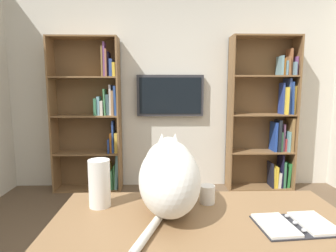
{
  "coord_description": "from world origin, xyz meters",
  "views": [
    {
      "loc": [
        0.18,
        1.52,
        1.35
      ],
      "look_at": [
        0.11,
        -1.12,
        0.99
      ],
      "focal_mm": 29.15,
      "sensor_mm": 36.0,
      "label": 1
    }
  ],
  "objects_px": {
    "desk": "(202,243)",
    "cat": "(169,174)",
    "bookshelf_right": "(94,116)",
    "coffee_mug": "(207,194)",
    "bookshelf_left": "(269,119)",
    "wall_mounted_tv": "(170,96)",
    "open_binder": "(295,225)",
    "paper_towel_roll": "(99,183)"
  },
  "relations": [
    {
      "from": "bookshelf_left",
      "to": "open_binder",
      "type": "relative_size",
      "value": 5.8
    },
    {
      "from": "bookshelf_left",
      "to": "cat",
      "type": "xyz_separation_m",
      "value": [
        1.41,
        2.26,
        -0.02
      ]
    },
    {
      "from": "bookshelf_left",
      "to": "open_binder",
      "type": "xyz_separation_m",
      "value": [
        0.86,
        2.46,
        -0.19
      ]
    },
    {
      "from": "desk",
      "to": "cat",
      "type": "relative_size",
      "value": 2.15
    },
    {
      "from": "coffee_mug",
      "to": "bookshelf_right",
      "type": "bearing_deg",
      "value": -62.97
    },
    {
      "from": "wall_mounted_tv",
      "to": "coffee_mug",
      "type": "relative_size",
      "value": 9.26
    },
    {
      "from": "bookshelf_left",
      "to": "coffee_mug",
      "type": "bearing_deg",
      "value": 61.28
    },
    {
      "from": "desk",
      "to": "bookshelf_right",
      "type": "bearing_deg",
      "value": -65.96
    },
    {
      "from": "cat",
      "to": "open_binder",
      "type": "distance_m",
      "value": 0.61
    },
    {
      "from": "wall_mounted_tv",
      "to": "cat",
      "type": "distance_m",
      "value": 2.36
    },
    {
      "from": "bookshelf_right",
      "to": "wall_mounted_tv",
      "type": "bearing_deg",
      "value": -175.54
    },
    {
      "from": "bookshelf_left",
      "to": "wall_mounted_tv",
      "type": "height_order",
      "value": "bookshelf_left"
    },
    {
      "from": "cat",
      "to": "bookshelf_right",
      "type": "bearing_deg",
      "value": -67.9
    },
    {
      "from": "bookshelf_left",
      "to": "coffee_mug",
      "type": "distance_m",
      "value": 2.51
    },
    {
      "from": "desk",
      "to": "coffee_mug",
      "type": "relative_size",
      "value": 14.67
    },
    {
      "from": "bookshelf_right",
      "to": "coffee_mug",
      "type": "height_order",
      "value": "bookshelf_right"
    },
    {
      "from": "paper_towel_roll",
      "to": "coffee_mug",
      "type": "height_order",
      "value": "paper_towel_roll"
    },
    {
      "from": "bookshelf_right",
      "to": "wall_mounted_tv",
      "type": "xyz_separation_m",
      "value": [
        -1.0,
        -0.08,
        0.26
      ]
    },
    {
      "from": "coffee_mug",
      "to": "bookshelf_left",
      "type": "bearing_deg",
      "value": -118.72
    },
    {
      "from": "bookshelf_right",
      "to": "coffee_mug",
      "type": "distance_m",
      "value": 2.48
    },
    {
      "from": "wall_mounted_tv",
      "to": "paper_towel_roll",
      "type": "relative_size",
      "value": 3.6
    },
    {
      "from": "coffee_mug",
      "to": "desk",
      "type": "bearing_deg",
      "value": 74.25
    },
    {
      "from": "bookshelf_right",
      "to": "paper_towel_roll",
      "type": "distance_m",
      "value": 2.3
    },
    {
      "from": "cat",
      "to": "coffee_mug",
      "type": "distance_m",
      "value": 0.25
    },
    {
      "from": "open_binder",
      "to": "coffee_mug",
      "type": "distance_m",
      "value": 0.44
    },
    {
      "from": "open_binder",
      "to": "coffee_mug",
      "type": "relative_size",
      "value": 3.62
    },
    {
      "from": "wall_mounted_tv",
      "to": "open_binder",
      "type": "height_order",
      "value": "wall_mounted_tv"
    },
    {
      "from": "bookshelf_left",
      "to": "coffee_mug",
      "type": "height_order",
      "value": "bookshelf_left"
    },
    {
      "from": "desk",
      "to": "cat",
      "type": "height_order",
      "value": "cat"
    },
    {
      "from": "wall_mounted_tv",
      "to": "desk",
      "type": "xyz_separation_m",
      "value": [
        -0.07,
        2.47,
        -0.62
      ]
    },
    {
      "from": "bookshelf_right",
      "to": "desk",
      "type": "distance_m",
      "value": 2.65
    },
    {
      "from": "desk",
      "to": "paper_towel_roll",
      "type": "relative_size",
      "value": 5.71
    },
    {
      "from": "open_binder",
      "to": "coffee_mug",
      "type": "xyz_separation_m",
      "value": [
        0.35,
        -0.26,
        0.04
      ]
    },
    {
      "from": "paper_towel_roll",
      "to": "bookshelf_right",
      "type": "bearing_deg",
      "value": -75.91
    },
    {
      "from": "paper_towel_roll",
      "to": "coffee_mug",
      "type": "relative_size",
      "value": 2.57
    },
    {
      "from": "bookshelf_left",
      "to": "open_binder",
      "type": "distance_m",
      "value": 2.61
    },
    {
      "from": "cat",
      "to": "coffee_mug",
      "type": "bearing_deg",
      "value": -163.93
    },
    {
      "from": "bookshelf_right",
      "to": "cat",
      "type": "relative_size",
      "value": 3.05
    },
    {
      "from": "wall_mounted_tv",
      "to": "paper_towel_roll",
      "type": "distance_m",
      "value": 2.38
    },
    {
      "from": "open_binder",
      "to": "paper_towel_roll",
      "type": "height_order",
      "value": "paper_towel_roll"
    },
    {
      "from": "desk",
      "to": "cat",
      "type": "distance_m",
      "value": 0.36
    },
    {
      "from": "bookshelf_right",
      "to": "desk",
      "type": "xyz_separation_m",
      "value": [
        -1.07,
        2.39,
        -0.37
      ]
    }
  ]
}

